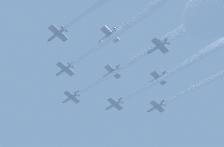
% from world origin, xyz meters
% --- Properties ---
extents(jet_lead, '(73.99, 24.25, 3.83)m').
position_xyz_m(jet_lead, '(20.39, -5.16, 190.91)').
color(jet_lead, '#9EA3AD').
extents(jet_port_inner, '(66.64, 24.10, 3.85)m').
position_xyz_m(jet_port_inner, '(23.41, -23.23, 189.43)').
color(jet_port_inner, '#9EA3AD').
extents(jet_starboard_inner, '(67.35, 23.21, 3.93)m').
position_xyz_m(jet_starboard_inner, '(32.03, 7.16, 189.51)').
color(jet_starboard_inner, '#9EA3AD').
extents(jet_port_mid, '(68.93, 22.88, 3.85)m').
position_xyz_m(jet_port_mid, '(40.90, -10.79, 190.93)').
color(jet_port_mid, '#9EA3AD').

